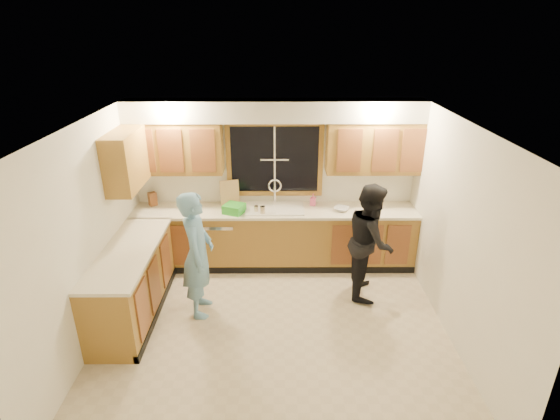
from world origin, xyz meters
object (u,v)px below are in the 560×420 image
at_px(stove, 117,310).
at_px(knife_block, 153,199).
at_px(sink, 275,213).
at_px(man, 198,255).
at_px(bowl, 341,209).
at_px(dishwasher, 219,240).
at_px(woman, 370,241).
at_px(dish_crate, 234,209).
at_px(soap_bottle, 313,200).

relative_size(stove, knife_block, 4.38).
height_order(sink, man, man).
bearing_deg(bowl, man, -149.14).
relative_size(dishwasher, knife_block, 3.99).
relative_size(woman, bowl, 7.38).
distance_m(man, woman, 2.27).
bearing_deg(stove, dish_crate, 54.55).
relative_size(sink, soap_bottle, 4.76).
xyz_separation_m(woman, knife_block, (-3.13, 0.96, 0.23)).
distance_m(dish_crate, bowl, 1.58).
height_order(stove, bowl, bowl).
xyz_separation_m(woman, soap_bottle, (-0.70, 0.94, 0.21)).
bearing_deg(dish_crate, sink, 12.19).
xyz_separation_m(man, bowl, (1.93, 1.16, 0.12)).
relative_size(knife_block, dish_crate, 0.75).
xyz_separation_m(knife_block, dish_crate, (1.26, -0.29, -0.04)).
height_order(dishwasher, woman, woman).
xyz_separation_m(stove, knife_block, (-0.05, 1.99, 0.57)).
bearing_deg(dishwasher, stove, -117.69).
bearing_deg(dishwasher, bowl, -1.37).
bearing_deg(knife_block, man, -94.46).
height_order(dish_crate, bowl, dish_crate).
relative_size(woman, knife_block, 7.76).
xyz_separation_m(sink, stove, (-1.80, -1.82, -0.41)).
bearing_deg(knife_block, dishwasher, -47.61).
bearing_deg(sink, woman, -31.78).
bearing_deg(bowl, dishwasher, 178.63).
xyz_separation_m(knife_block, bowl, (2.83, -0.22, -0.08)).
distance_m(man, dish_crate, 1.16).
height_order(sink, knife_block, sink).
bearing_deg(stove, woman, 18.52).
relative_size(dishwasher, man, 0.50).
bearing_deg(woman, bowl, 30.27).
xyz_separation_m(woman, bowl, (-0.30, 0.73, 0.15)).
height_order(man, soap_bottle, man).
relative_size(stove, bowl, 4.17).
relative_size(stove, man, 0.54).
distance_m(sink, woman, 1.51).
xyz_separation_m(dishwasher, man, (-0.10, -1.20, 0.42)).
height_order(woman, knife_block, woman).
height_order(man, dish_crate, man).
relative_size(man, woman, 1.04).
bearing_deg(dish_crate, bowl, 2.52).
relative_size(sink, bowl, 3.99).
distance_m(man, soap_bottle, 2.06).
xyz_separation_m(dishwasher, soap_bottle, (1.43, 0.17, 0.60)).
height_order(knife_block, soap_bottle, knife_block).
relative_size(sink, dish_crate, 3.14).
distance_m(woman, knife_block, 3.28).
height_order(man, woman, man).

